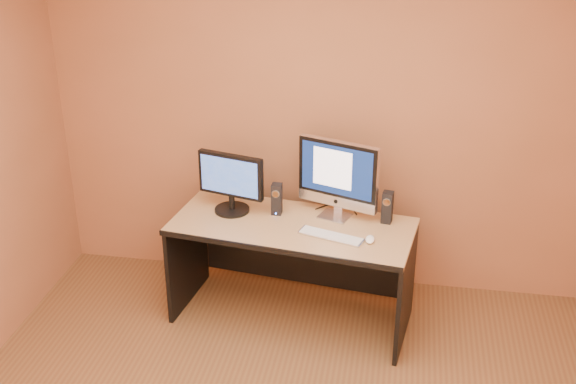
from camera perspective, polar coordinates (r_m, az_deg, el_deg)
walls at (r=3.25m, az=-0.84°, el=-5.34°), size 4.00×4.00×2.60m
desk at (r=4.95m, az=0.31°, el=-6.35°), size 1.67×0.90×0.74m
imac at (r=4.75m, az=3.81°, el=0.96°), size 0.60×0.39×0.55m
second_monitor at (r=4.87m, az=-4.52°, el=0.69°), size 0.52×0.35×0.42m
speaker_left at (r=4.86m, az=-0.89°, el=-0.55°), size 0.07×0.07×0.22m
speaker_right at (r=4.79m, az=7.86°, el=-1.20°), size 0.08×0.08×0.22m
keyboard at (r=4.61m, az=3.42°, el=-3.49°), size 0.44×0.24×0.02m
mouse at (r=4.58m, az=6.50°, el=-3.73°), size 0.06×0.10×0.04m
cable_a at (r=5.00m, az=5.08°, el=-1.24°), size 0.09×0.21×0.01m
cable_b at (r=5.01m, az=2.97°, el=-1.09°), size 0.13×0.14×0.01m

